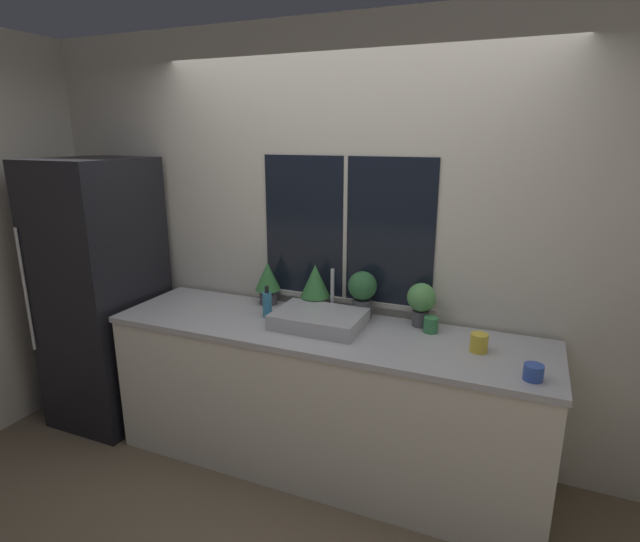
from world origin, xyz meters
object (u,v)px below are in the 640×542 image
(potted_plant_center_right, at_px, (362,291))
(potted_plant_far_right, at_px, (421,301))
(soap_bottle, at_px, (267,304))
(mug_blue, at_px, (533,372))
(mug_green, at_px, (431,325))
(sink, at_px, (319,319))
(potted_plant_far_left, at_px, (268,280))
(refrigerator, at_px, (103,293))
(mug_yellow, at_px, (479,343))
(potted_plant_center_left, at_px, (315,283))

(potted_plant_center_right, height_order, potted_plant_far_right, potted_plant_center_right)
(soap_bottle, height_order, mug_blue, soap_bottle)
(soap_bottle, distance_m, mug_green, 1.00)
(sink, height_order, potted_plant_far_left, sink)
(refrigerator, bearing_deg, mug_green, 5.60)
(potted_plant_far_right, relative_size, mug_blue, 2.89)
(sink, bearing_deg, potted_plant_far_left, 153.05)
(mug_blue, bearing_deg, refrigerator, 176.51)
(mug_green, distance_m, mug_blue, 0.68)
(soap_bottle, relative_size, mug_yellow, 2.06)
(sink, relative_size, potted_plant_far_right, 1.98)
(sink, relative_size, potted_plant_far_left, 1.81)
(mug_green, bearing_deg, mug_blue, -35.64)
(sink, xyz_separation_m, mug_blue, (1.18, -0.23, -0.01))
(potted_plant_center_left, distance_m, mug_yellow, 1.08)
(refrigerator, relative_size, mug_yellow, 19.00)
(refrigerator, height_order, potted_plant_center_right, refrigerator)
(potted_plant_far_left, distance_m, mug_yellow, 1.42)
(potted_plant_far_left, bearing_deg, soap_bottle, -62.72)
(refrigerator, relative_size, potted_plant_center_left, 6.10)
(mug_yellow, bearing_deg, refrigerator, -178.74)
(refrigerator, distance_m, mug_yellow, 2.56)
(potted_plant_center_right, height_order, mug_blue, potted_plant_center_right)
(potted_plant_far_left, bearing_deg, potted_plant_far_right, -0.00)
(sink, bearing_deg, potted_plant_center_left, 118.15)
(potted_plant_center_right, distance_m, potted_plant_far_right, 0.37)
(potted_plant_far_left, xyz_separation_m, potted_plant_far_right, (1.03, -0.00, -0.01))
(potted_plant_center_left, height_order, mug_blue, potted_plant_center_left)
(sink, bearing_deg, refrigerator, -177.90)
(refrigerator, relative_size, potted_plant_far_right, 7.12)
(potted_plant_center_right, bearing_deg, mug_yellow, -18.65)
(sink, bearing_deg, mug_blue, -11.11)
(sink, height_order, mug_yellow, sink)
(potted_plant_far_left, xyz_separation_m, mug_green, (1.11, -0.08, -0.12))
(potted_plant_far_left, height_order, mug_green, potted_plant_far_left)
(potted_plant_center_right, relative_size, mug_blue, 3.25)
(potted_plant_center_left, relative_size, mug_blue, 3.37)
(potted_plant_center_left, bearing_deg, mug_blue, -19.86)
(soap_bottle, bearing_deg, mug_green, 8.33)
(refrigerator, height_order, mug_yellow, refrigerator)
(refrigerator, height_order, potted_plant_far_right, refrigerator)
(potted_plant_far_right, bearing_deg, mug_blue, -36.98)
(mug_yellow, bearing_deg, mug_blue, -40.47)
(sink, bearing_deg, soap_bottle, 177.19)
(potted_plant_center_left, relative_size, potted_plant_center_right, 1.04)
(mug_blue, bearing_deg, mug_green, 144.36)
(potted_plant_center_left, xyz_separation_m, mug_blue, (1.31, -0.47, -0.15))
(refrigerator, bearing_deg, soap_bottle, 3.48)
(refrigerator, relative_size, potted_plant_center_right, 6.33)
(refrigerator, xyz_separation_m, mug_yellow, (2.55, 0.06, 0.03))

